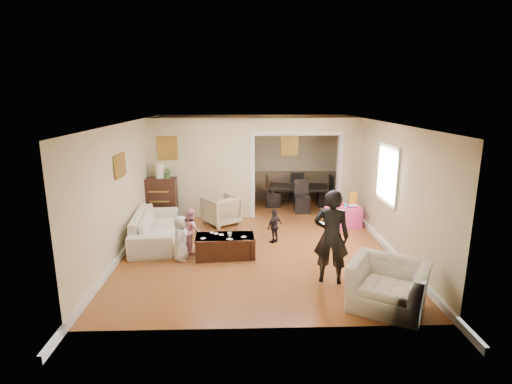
{
  "coord_description": "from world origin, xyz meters",
  "views": [
    {
      "loc": [
        -0.26,
        -8.4,
        3.13
      ],
      "look_at": [
        0.0,
        0.2,
        1.05
      ],
      "focal_mm": 27.85,
      "sensor_mm": 36.0,
      "label": 1
    }
  ],
  "objects_px": {
    "armchair_front": "(388,285)",
    "child_kneel_a": "(181,238)",
    "table_lamp": "(160,171)",
    "child_toddler": "(275,226)",
    "adult_person": "(331,237)",
    "dresser": "(161,199)",
    "child_kneel_b": "(191,230)",
    "play_table": "(348,216)",
    "cyan_cup": "(345,205)",
    "sofa": "(155,227)",
    "coffee_table": "(225,246)",
    "coffee_cup": "(230,235)",
    "dining_table": "(299,196)",
    "armchair_back": "(221,210)"
  },
  "relations": [
    {
      "from": "dresser",
      "to": "coffee_cup",
      "type": "distance_m",
      "value": 3.13
    },
    {
      "from": "armchair_front",
      "to": "adult_person",
      "type": "height_order",
      "value": "adult_person"
    },
    {
      "from": "coffee_cup",
      "to": "play_table",
      "type": "relative_size",
      "value": 0.17
    },
    {
      "from": "dining_table",
      "to": "dresser",
      "type": "bearing_deg",
      "value": -154.77
    },
    {
      "from": "table_lamp",
      "to": "child_toddler",
      "type": "distance_m",
      "value": 3.41
    },
    {
      "from": "table_lamp",
      "to": "sofa",
      "type": "bearing_deg",
      "value": -83.87
    },
    {
      "from": "coffee_cup",
      "to": "coffee_table",
      "type": "bearing_deg",
      "value": 153.43
    },
    {
      "from": "dining_table",
      "to": "coffee_cup",
      "type": "bearing_deg",
      "value": -109.56
    },
    {
      "from": "table_lamp",
      "to": "child_kneel_a",
      "type": "xyz_separation_m",
      "value": [
        0.89,
        -2.63,
        -0.84
      ]
    },
    {
      "from": "armchair_front",
      "to": "cyan_cup",
      "type": "height_order",
      "value": "armchair_front"
    },
    {
      "from": "cyan_cup",
      "to": "child_kneel_a",
      "type": "relative_size",
      "value": 0.09
    },
    {
      "from": "coffee_table",
      "to": "play_table",
      "type": "height_order",
      "value": "play_table"
    },
    {
      "from": "dresser",
      "to": "cyan_cup",
      "type": "distance_m",
      "value": 4.65
    },
    {
      "from": "armchair_front",
      "to": "coffee_table",
      "type": "distance_m",
      "value": 3.27
    },
    {
      "from": "cyan_cup",
      "to": "child_kneel_a",
      "type": "height_order",
      "value": "child_kneel_a"
    },
    {
      "from": "armchair_front",
      "to": "child_toddler",
      "type": "height_order",
      "value": "child_toddler"
    },
    {
      "from": "coffee_table",
      "to": "dresser",
      "type": "bearing_deg",
      "value": 125.14
    },
    {
      "from": "child_kneel_b",
      "to": "sofa",
      "type": "bearing_deg",
      "value": 28.69
    },
    {
      "from": "child_kneel_a",
      "to": "table_lamp",
      "type": "bearing_deg",
      "value": 23.23
    },
    {
      "from": "adult_person",
      "to": "child_kneel_a",
      "type": "height_order",
      "value": "adult_person"
    },
    {
      "from": "armchair_front",
      "to": "adult_person",
      "type": "distance_m",
      "value": 1.21
    },
    {
      "from": "dresser",
      "to": "child_kneel_b",
      "type": "xyz_separation_m",
      "value": [
        1.04,
        -2.18,
        -0.1
      ]
    },
    {
      "from": "sofa",
      "to": "child_kneel_a",
      "type": "bearing_deg",
      "value": -151.97
    },
    {
      "from": "dining_table",
      "to": "adult_person",
      "type": "bearing_deg",
      "value": -84.3
    },
    {
      "from": "child_kneel_b",
      "to": "armchair_front",
      "type": "bearing_deg",
      "value": -151.31
    },
    {
      "from": "armchair_front",
      "to": "adult_person",
      "type": "bearing_deg",
      "value": 159.05
    },
    {
      "from": "table_lamp",
      "to": "cyan_cup",
      "type": "distance_m",
      "value": 4.71
    },
    {
      "from": "coffee_table",
      "to": "child_kneel_a",
      "type": "height_order",
      "value": "child_kneel_a"
    },
    {
      "from": "cyan_cup",
      "to": "sofa",
      "type": "bearing_deg",
      "value": -169.22
    },
    {
      "from": "sofa",
      "to": "coffee_cup",
      "type": "distance_m",
      "value": 1.95
    },
    {
      "from": "table_lamp",
      "to": "cyan_cup",
      "type": "height_order",
      "value": "table_lamp"
    },
    {
      "from": "table_lamp",
      "to": "adult_person",
      "type": "distance_m",
      "value": 5.14
    },
    {
      "from": "coffee_cup",
      "to": "child_toddler",
      "type": "height_order",
      "value": "child_toddler"
    },
    {
      "from": "table_lamp",
      "to": "coffee_table",
      "type": "relative_size",
      "value": 0.31
    },
    {
      "from": "table_lamp",
      "to": "adult_person",
      "type": "relative_size",
      "value": 0.22
    },
    {
      "from": "table_lamp",
      "to": "coffee_cup",
      "type": "height_order",
      "value": "table_lamp"
    },
    {
      "from": "table_lamp",
      "to": "play_table",
      "type": "bearing_deg",
      "value": -7.89
    },
    {
      "from": "dresser",
      "to": "coffee_cup",
      "type": "bearing_deg",
      "value": -53.89
    },
    {
      "from": "dresser",
      "to": "child_kneel_a",
      "type": "height_order",
      "value": "dresser"
    },
    {
      "from": "armchair_front",
      "to": "dining_table",
      "type": "relative_size",
      "value": 0.66
    },
    {
      "from": "play_table",
      "to": "cyan_cup",
      "type": "xyz_separation_m",
      "value": [
        -0.1,
        -0.05,
        0.3
      ]
    },
    {
      "from": "adult_person",
      "to": "dresser",
      "type": "bearing_deg",
      "value": -31.52
    },
    {
      "from": "armchair_front",
      "to": "child_kneel_a",
      "type": "distance_m",
      "value": 3.89
    },
    {
      "from": "coffee_table",
      "to": "cyan_cup",
      "type": "xyz_separation_m",
      "value": [
        2.86,
        1.78,
        0.34
      ]
    },
    {
      "from": "child_kneel_a",
      "to": "child_toddler",
      "type": "xyz_separation_m",
      "value": [
        1.9,
        0.9,
        -0.08
      ]
    },
    {
      "from": "dining_table",
      "to": "armchair_back",
      "type": "bearing_deg",
      "value": -136.43
    },
    {
      "from": "play_table",
      "to": "cyan_cup",
      "type": "bearing_deg",
      "value": -153.43
    },
    {
      "from": "armchair_front",
      "to": "adult_person",
      "type": "xyz_separation_m",
      "value": [
        -0.69,
        0.88,
        0.46
      ]
    },
    {
      "from": "armchair_front",
      "to": "child_kneel_b",
      "type": "bearing_deg",
      "value": 175.02
    },
    {
      "from": "armchair_front",
      "to": "child_kneel_b",
      "type": "relative_size",
      "value": 1.21
    }
  ]
}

